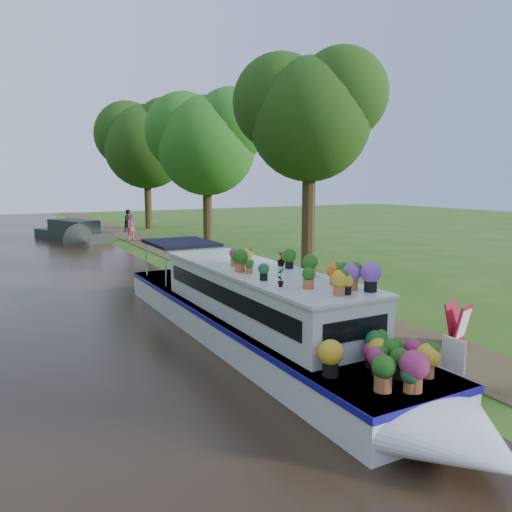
# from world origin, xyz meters

# --- Properties ---
(ground) EXTENTS (100.00, 100.00, 0.00)m
(ground) POSITION_xyz_m (0.00, 0.00, 0.00)
(ground) COLOR #2A4F13
(ground) RESTS_ON ground
(canal_water) EXTENTS (10.00, 100.00, 0.02)m
(canal_water) POSITION_xyz_m (-6.00, 0.00, 0.01)
(canal_water) COLOR black
(canal_water) RESTS_ON ground
(towpath) EXTENTS (2.20, 100.00, 0.03)m
(towpath) POSITION_xyz_m (1.20, 0.00, 0.01)
(towpath) COLOR #41351E
(towpath) RESTS_ON ground
(plant_boat) EXTENTS (2.29, 13.52, 2.23)m
(plant_boat) POSITION_xyz_m (-2.25, -3.79, 0.85)
(plant_boat) COLOR silver
(plant_boat) RESTS_ON canal_water
(tree_near_overhang) EXTENTS (5.52, 5.28, 8.99)m
(tree_near_overhang) POSITION_xyz_m (3.79, 3.06, 6.60)
(tree_near_overhang) COLOR #2F210F
(tree_near_overhang) RESTS_ON ground
(tree_near_mid) EXTENTS (6.90, 6.60, 9.40)m
(tree_near_mid) POSITION_xyz_m (4.48, 15.08, 6.44)
(tree_near_mid) COLOR #2F210F
(tree_near_mid) RESTS_ON ground
(tree_near_far) EXTENTS (7.59, 7.26, 10.30)m
(tree_near_far) POSITION_xyz_m (3.98, 26.09, 7.05)
(tree_near_far) COLOR #2F210F
(tree_near_far) RESTS_ON ground
(second_boat) EXTENTS (4.19, 7.52, 1.36)m
(second_boat) POSITION_xyz_m (-2.73, 19.99, 0.55)
(second_boat) COLOR black
(second_boat) RESTS_ON canal_water
(sandwich_board) EXTENTS (0.67, 0.66, 1.00)m
(sandwich_board) POSITION_xyz_m (1.95, -5.96, 0.48)
(sandwich_board) COLOR #A30B29
(sandwich_board) RESTS_ON towpath
(pedestrian_pink) EXTENTS (0.73, 0.61, 1.71)m
(pedestrian_pink) POSITION_xyz_m (0.69, 18.78, 0.89)
(pedestrian_pink) COLOR #DB5AA0
(pedestrian_pink) RESTS_ON towpath
(pedestrian_dark) EXTENTS (1.02, 0.97, 1.67)m
(pedestrian_dark) POSITION_xyz_m (1.90, 24.16, 0.86)
(pedestrian_dark) COLOR black
(pedestrian_dark) RESTS_ON towpath
(verge_plant) EXTENTS (0.37, 0.33, 0.39)m
(verge_plant) POSITION_xyz_m (0.05, 5.00, 0.20)
(verge_plant) COLOR #2D6D20
(verge_plant) RESTS_ON ground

